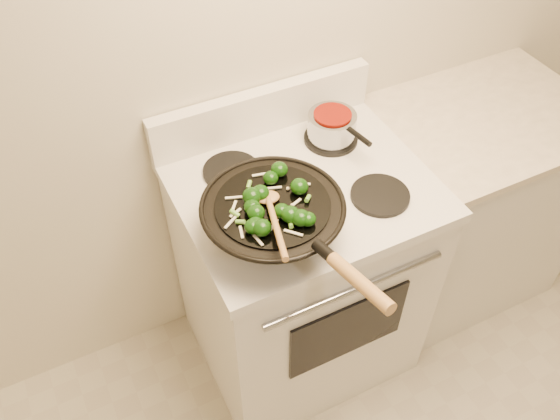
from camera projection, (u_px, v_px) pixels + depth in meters
name	position (u px, v px, depth m)	size (l,w,h in m)	color
stove	(300.00, 272.00, 2.16)	(0.78, 0.67, 1.08)	white
counter_unit	(465.00, 203.00, 2.42)	(0.76, 0.62, 0.91)	white
wok	(274.00, 219.00, 1.62)	(0.40, 0.66, 0.20)	black
stirfry	(273.00, 205.00, 1.56)	(0.28, 0.27, 0.05)	#0E3408
wooden_spoon	(272.00, 213.00, 1.52)	(0.12, 0.30, 0.08)	#A67941
saucepan	(332.00, 126.00, 1.93)	(0.16, 0.26, 0.09)	#979A9F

